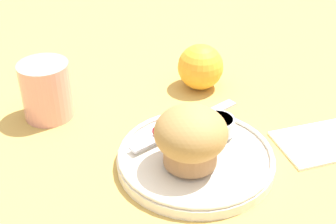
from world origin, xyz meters
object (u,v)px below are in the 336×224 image
muffin (191,137)px  butter_knife (186,124)px  juice_glass (46,90)px  orange_fruit (200,67)px

muffin → butter_knife: 0.09m
muffin → juice_glass: 0.25m
orange_fruit → muffin: bearing=-114.0°
muffin → orange_fruit: 0.22m
muffin → butter_knife: (0.02, 0.08, -0.04)m
muffin → butter_knife: bearing=74.3°
orange_fruit → juice_glass: (-0.25, -0.01, 0.01)m
muffin → juice_glass: muffin is taller
butter_knife → juice_glass: bearing=124.9°
juice_glass → orange_fruit: bearing=2.8°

